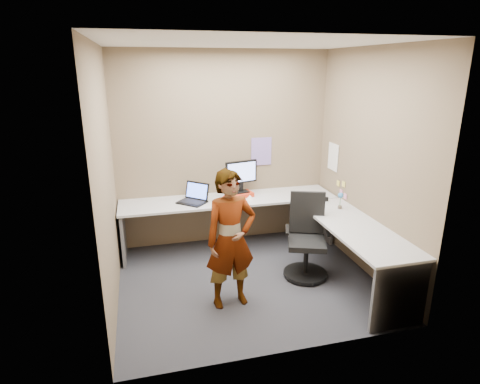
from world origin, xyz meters
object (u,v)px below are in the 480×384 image
object	(u,v)px
person	(231,240)
office_chair	(306,244)
desk	(273,221)
monitor	(241,174)

from	to	relation	value
person	office_chair	bearing A→B (deg)	12.66
desk	office_chair	bearing A→B (deg)	-53.17
desk	monitor	xyz separation A→B (m)	(-0.25, 0.67, 0.46)
desk	office_chair	size ratio (longest dim) A/B	2.96
monitor	person	world-z (taller)	person
office_chair	person	xyz separation A→B (m)	(-1.03, -0.39, 0.34)
desk	monitor	distance (m)	0.85
desk	monitor	bearing A→B (deg)	110.23
monitor	person	bearing A→B (deg)	-121.27
office_chair	person	distance (m)	1.15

